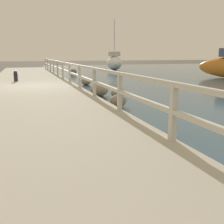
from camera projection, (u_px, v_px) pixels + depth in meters
ground_plane at (32, 92)px, 11.85m from camera, size 120.00×120.00×0.00m
dock_walkway at (32, 89)px, 11.82m from camera, size 4.08×36.00×0.29m
railing at (74, 70)px, 12.25m from camera, size 0.10×32.50×0.96m
boulder_far_strip at (118, 101)px, 8.49m from camera, size 0.55×0.49×0.41m
boulder_water_edge at (86, 81)px, 14.70m from camera, size 0.55×0.50×0.42m
boulder_downstream at (73, 72)px, 22.28m from camera, size 0.65×0.58×0.49m
boulder_mid_strip at (118, 93)px, 10.27m from camera, size 0.54×0.49×0.41m
boulder_near_dock at (99, 89)px, 10.68m from camera, size 0.75×0.67×0.56m
mooring_bollard at (16, 76)px, 13.71m from camera, size 0.20×0.20×0.55m
sailboat_white at (114, 62)px, 28.60m from camera, size 1.95×3.66×5.32m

